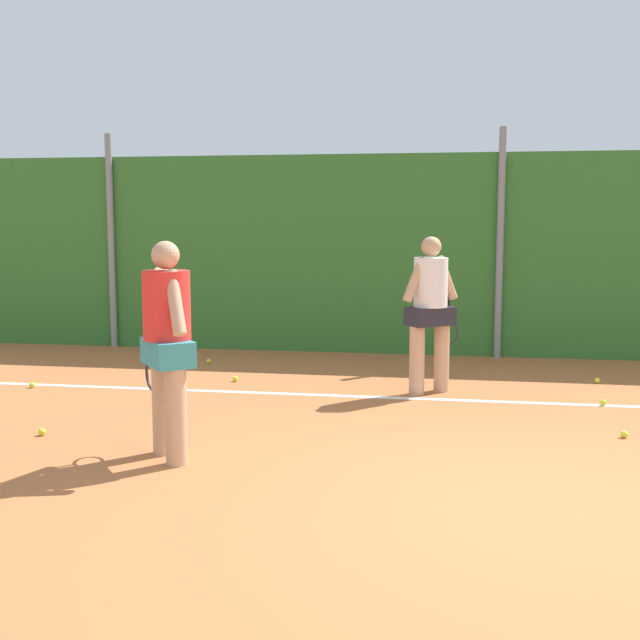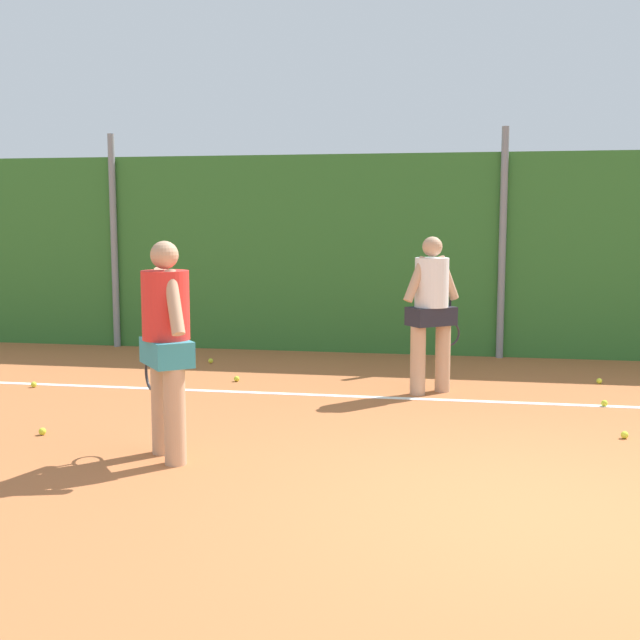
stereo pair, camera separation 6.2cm
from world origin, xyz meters
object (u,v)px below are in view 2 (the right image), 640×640
(tennis_ball_1, at_px, (599,381))
(tennis_ball_7, at_px, (237,379))
(tennis_ball_4, at_px, (211,361))
(player_midcourt, at_px, (432,306))
(tennis_ball_3, at_px, (42,431))
(tennis_ball_0, at_px, (625,435))
(tennis_ball_8, at_px, (34,385))
(tennis_ball_5, at_px, (604,403))
(player_foreground_near, at_px, (166,338))

(tennis_ball_1, relative_size, tennis_ball_7, 1.00)
(tennis_ball_4, bearing_deg, tennis_ball_1, -5.76)
(player_midcourt, bearing_deg, tennis_ball_3, 177.06)
(tennis_ball_0, height_order, tennis_ball_8, same)
(tennis_ball_4, bearing_deg, tennis_ball_5, -19.41)
(tennis_ball_3, distance_m, tennis_ball_5, 5.56)
(tennis_ball_5, bearing_deg, tennis_ball_3, -158.35)
(tennis_ball_4, xyz_separation_m, tennis_ball_7, (0.68, -1.12, 0.00))
(tennis_ball_1, height_order, tennis_ball_8, same)
(tennis_ball_1, xyz_separation_m, tennis_ball_4, (-4.91, 0.50, 0.00))
(tennis_ball_8, bearing_deg, tennis_ball_7, 18.37)
(tennis_ball_8, bearing_deg, tennis_ball_3, -58.71)
(tennis_ball_0, bearing_deg, tennis_ball_1, 86.23)
(tennis_ball_8, bearing_deg, tennis_ball_1, 11.87)
(tennis_ball_7, bearing_deg, tennis_ball_3, -112.06)
(tennis_ball_4, relative_size, tennis_ball_7, 1.00)
(tennis_ball_3, height_order, tennis_ball_7, same)
(player_midcourt, relative_size, tennis_ball_5, 26.30)
(tennis_ball_3, height_order, tennis_ball_8, same)
(tennis_ball_4, height_order, tennis_ball_5, same)
(tennis_ball_3, relative_size, tennis_ball_5, 1.00)
(player_midcourt, xyz_separation_m, tennis_ball_8, (-4.50, -0.51, -0.94))
(tennis_ball_5, bearing_deg, tennis_ball_0, -91.36)
(player_midcourt, relative_size, tennis_ball_0, 26.30)
(tennis_ball_0, distance_m, tennis_ball_7, 4.46)
(player_midcourt, xyz_separation_m, tennis_ball_3, (-3.36, -2.40, -0.94))
(player_midcourt, xyz_separation_m, tennis_ball_5, (1.81, -0.35, -0.94))
(tennis_ball_0, relative_size, tennis_ball_8, 1.00)
(player_midcourt, height_order, tennis_ball_0, player_midcourt)
(tennis_ball_1, bearing_deg, player_foreground_near, -136.55)
(player_foreground_near, height_order, tennis_ball_7, player_foreground_near)
(tennis_ball_0, xyz_separation_m, tennis_ball_4, (-4.75, 2.94, 0.00))
(tennis_ball_1, xyz_separation_m, tennis_ball_5, (-0.13, -1.19, 0.00))
(tennis_ball_5, height_order, tennis_ball_8, same)
(tennis_ball_0, distance_m, tennis_ball_3, 5.20)
(tennis_ball_0, bearing_deg, tennis_ball_4, 148.25)
(tennis_ball_4, distance_m, tennis_ball_8, 2.40)
(player_midcourt, relative_size, tennis_ball_7, 26.30)
(tennis_ball_3, bearing_deg, tennis_ball_7, 67.94)
(tennis_ball_4, distance_m, tennis_ball_5, 5.07)
(tennis_ball_3, relative_size, tennis_ball_7, 1.00)
(tennis_ball_1, bearing_deg, tennis_ball_8, -168.13)
(tennis_ball_1, bearing_deg, tennis_ball_3, -148.55)
(tennis_ball_1, xyz_separation_m, tennis_ball_3, (-5.30, -3.24, 0.00))
(tennis_ball_5, distance_m, tennis_ball_7, 4.14)
(tennis_ball_5, bearing_deg, tennis_ball_8, -178.51)
(tennis_ball_4, bearing_deg, tennis_ball_8, -129.58)
(player_foreground_near, distance_m, tennis_ball_3, 1.74)
(player_midcourt, distance_m, tennis_ball_8, 4.63)
(player_foreground_near, xyz_separation_m, tennis_ball_3, (-1.37, 0.47, -0.95))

